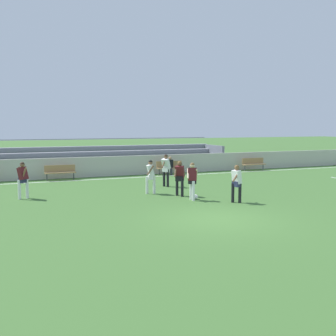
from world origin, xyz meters
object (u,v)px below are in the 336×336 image
bench_far_left (170,166)px  player_white_on_ball (151,174)px  player_dark_overlapping (23,177)px  bench_near_bin (60,171)px  player_dark_wide_left (192,178)px  player_white_dropping_back (166,167)px  bench_far_right (254,163)px  spectator_seated (170,164)px  player_dark_pressing_high (180,175)px  soccer_ball (195,197)px  player_white_wide_right (237,180)px  bleacher_stand (104,158)px

bench_far_left → player_white_on_ball: 7.58m
player_dark_overlapping → bench_near_bin: bearing=67.5°
player_dark_wide_left → bench_near_bin: bearing=116.8°
player_white_dropping_back → bench_near_bin: bearing=135.7°
bench_far_right → player_white_on_ball: player_white_on_ball is taller
spectator_seated → player_dark_pressing_high: bearing=-109.5°
spectator_seated → player_white_on_ball: (-3.72, -6.48, 0.26)m
bench_near_bin → spectator_seated: bearing=-0.9°
bench_far_left → player_white_dropping_back: bearing=-114.6°
bench_far_right → player_white_on_ball: 12.24m
player_dark_overlapping → soccer_ball: player_dark_overlapping is taller
spectator_seated → player_dark_overlapping: 10.96m
bench_far_left → player_white_on_ball: player_white_on_ball is taller
player_white_wide_right → bench_near_bin: bearing=120.7°
bench_far_left → player_white_dropping_back: size_ratio=1.04×
bench_far_right → player_dark_wide_left: player_dark_wide_left is taller
bleacher_stand → soccer_ball: bleacher_stand is taller
soccer_ball → spectator_seated: bearing=74.6°
bench_far_right → player_white_on_ball: (-10.31, -6.59, 0.42)m
bench_near_bin → player_white_on_ball: 7.41m
bench_far_right → spectator_seated: bearing=-179.0°
player_dark_pressing_high → player_white_dropping_back: 2.99m
bench_far_right → player_white_dropping_back: (-8.78, -4.77, 0.49)m
player_white_wide_right → player_dark_overlapping: bearing=152.2°
player_dark_pressing_high → player_white_dropping_back: size_ratio=0.95×
bleacher_stand → player_dark_wide_left: (1.06, -12.09, 0.03)m
bleacher_stand → bench_near_bin: bearing=-136.6°
bench_far_left → player_dark_wide_left: bearing=-106.3°
bench_far_right → spectator_seated: (-6.59, -0.12, 0.16)m
bench_far_right → player_white_dropping_back: bearing=-151.5°
bench_far_left → player_white_wide_right: (-1.11, -10.08, 0.40)m
player_white_wide_right → soccer_ball: player_white_wide_right is taller
player_dark_wide_left → player_white_on_ball: size_ratio=1.02×
player_dark_overlapping → player_white_dropping_back: 7.30m
bench_near_bin → spectator_seated: size_ratio=1.49×
bench_near_bin → player_dark_wide_left: size_ratio=1.09×
bleacher_stand → player_dark_wide_left: bearing=-85.0°
player_white_dropping_back → bench_far_left: bearing=65.4°
spectator_seated → player_dark_overlapping: bearing=-149.4°
spectator_seated → player_dark_overlapping: player_dark_overlapping is taller
player_dark_pressing_high → player_white_dropping_back: player_white_dropping_back is taller
bleacher_stand → spectator_seated: 4.97m
bench_far_right → player_dark_overlapping: bearing=-160.5°
bench_far_right → player_dark_overlapping: (-16.02, -5.69, 0.43)m
bleacher_stand → player_dark_wide_left: size_ratio=10.62×
player_white_on_ball → bench_far_left: bearing=60.6°
player_dark_overlapping → player_dark_wide_left: bearing=-24.9°
bench_near_bin → bleacher_stand: bearing=43.4°
bleacher_stand → player_white_on_ball: 9.83m
bench_far_right → player_dark_wide_left: size_ratio=1.09×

